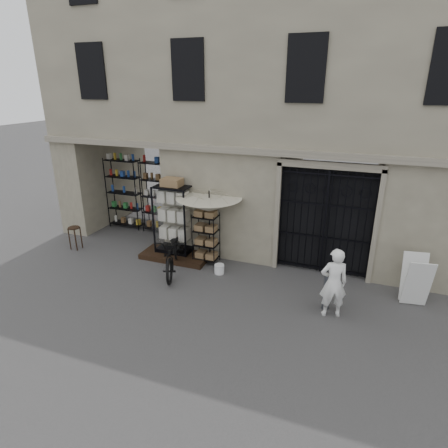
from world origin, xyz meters
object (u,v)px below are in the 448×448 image
at_px(wire_rack, 206,239).
at_px(easel_sign, 416,280).
at_px(steel_bollard, 327,291).
at_px(white_bucket, 219,269).
at_px(shopkeeper, 330,315).
at_px(display_cabinet, 174,223).
at_px(market_umbrella, 209,201).
at_px(wooden_stool, 75,237).
at_px(bicycle, 175,271).

distance_m(wire_rack, easel_sign, 5.42).
bearing_deg(steel_bollard, easel_sign, 26.10).
bearing_deg(easel_sign, white_bucket, 174.37).
xyz_separation_m(shopkeeper, easel_sign, (1.77, 1.15, 0.61)).
relative_size(shopkeeper, easel_sign, 1.38).
height_order(display_cabinet, easel_sign, display_cabinet).
relative_size(market_umbrella, steel_bollard, 2.85).
distance_m(white_bucket, wooden_stool, 4.81).
bearing_deg(bicycle, easel_sign, -14.42).
relative_size(display_cabinet, wire_rack, 1.45).
height_order(white_bucket, bicycle, bicycle).
distance_m(display_cabinet, white_bucket, 2.00).
bearing_deg(white_bucket, market_umbrella, 132.27).
height_order(market_umbrella, white_bucket, market_umbrella).
height_order(display_cabinet, steel_bollard, display_cabinet).
distance_m(market_umbrella, bicycle, 2.17).
bearing_deg(display_cabinet, easel_sign, 8.06).
distance_m(wire_rack, white_bucket, 1.00).
xyz_separation_m(display_cabinet, white_bucket, (1.67, -0.62, -0.92)).
bearing_deg(wire_rack, shopkeeper, -28.24).
relative_size(market_umbrella, shopkeeper, 1.59).
relative_size(market_umbrella, bicycle, 1.23).
distance_m(steel_bollard, shopkeeper, 0.52).
distance_m(steel_bollard, easel_sign, 2.12).
bearing_deg(steel_bollard, display_cabinet, 163.48).
distance_m(display_cabinet, easel_sign, 6.51).
height_order(display_cabinet, wooden_stool, display_cabinet).
bearing_deg(white_bucket, easel_sign, 2.26).
height_order(wire_rack, easel_sign, wire_rack).
height_order(market_umbrella, wooden_stool, market_umbrella).
height_order(wire_rack, wooden_stool, wire_rack).
bearing_deg(steel_bollard, white_bucket, 165.70).
distance_m(bicycle, wooden_stool, 3.62).
xyz_separation_m(steel_bollard, shopkeeper, (0.14, -0.22, -0.45)).
xyz_separation_m(wooden_stool, steel_bollard, (7.71, -0.71, 0.07)).
relative_size(display_cabinet, white_bucket, 8.12).
distance_m(wire_rack, bicycle, 1.27).
xyz_separation_m(market_umbrella, wooden_stool, (-4.30, -0.59, -1.48)).
distance_m(market_umbrella, easel_sign, 5.47).
height_order(bicycle, wooden_stool, bicycle).
distance_m(white_bucket, bicycle, 1.26).
bearing_deg(easel_sign, market_umbrella, 168.18).
height_order(steel_bollard, easel_sign, easel_sign).
bearing_deg(shopkeeper, white_bucket, -36.00).
distance_m(wire_rack, steel_bollard, 3.74).
distance_m(shopkeeper, easel_sign, 2.20).
bearing_deg(easel_sign, wire_rack, 168.67).
bearing_deg(bicycle, white_bucket, -4.81).
distance_m(display_cabinet, shopkeeper, 5.08).
distance_m(market_umbrella, steel_bollard, 3.91).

